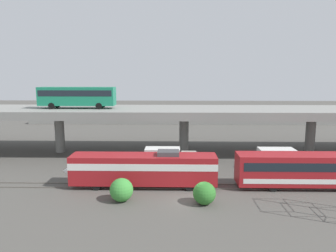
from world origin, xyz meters
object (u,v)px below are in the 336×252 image
(transit_bus_on_overpass, at_px, (77,96))
(service_truck_east, at_px, (283,159))
(train_locomotive, at_px, (136,168))
(parked_car_2, at_px, (283,113))
(parked_car_5, at_px, (194,113))
(parked_car_3, at_px, (243,114))
(parked_car_0, at_px, (268,114))
(parked_car_1, at_px, (137,113))
(parked_car_4, at_px, (219,113))
(service_truck_west, at_px, (169,158))
(train_coach_lead, at_px, (333,169))
(parked_car_6, at_px, (181,114))

(transit_bus_on_overpass, height_order, service_truck_east, transit_bus_on_overpass)
(transit_bus_on_overpass, bearing_deg, service_truck_east, -17.25)
(train_locomotive, relative_size, parked_car_2, 4.20)
(parked_car_2, bearing_deg, transit_bus_on_overpass, 39.35)
(train_locomotive, xyz_separation_m, service_truck_east, (18.54, 6.15, -0.55))
(parked_car_5, bearing_deg, service_truck_east, 100.67)
(transit_bus_on_overpass, xyz_separation_m, parked_car_3, (33.68, 33.85, -7.09))
(service_truck_east, bearing_deg, parked_car_0, 76.05)
(service_truck_east, xyz_separation_m, parked_car_1, (-24.76, 46.28, 0.64))
(parked_car_5, bearing_deg, parked_car_0, 175.04)
(parked_car_2, relative_size, parked_car_4, 1.01)
(service_truck_west, relative_size, parked_car_4, 1.66)
(parked_car_1, height_order, parked_car_4, same)
(train_coach_lead, bearing_deg, parked_car_5, -76.96)
(parked_car_3, bearing_deg, train_locomotive, -114.53)
(train_locomotive, xyz_separation_m, parked_car_3, (22.47, 49.24, 0.09))
(parked_car_0, height_order, parked_car_5, same)
(train_locomotive, relative_size, transit_bus_on_overpass, 1.45)
(train_locomotive, xyz_separation_m, parked_car_5, (9.74, 52.84, 0.09))
(service_truck_west, relative_size, parked_car_5, 1.45)
(parked_car_2, height_order, parked_car_5, same)
(parked_car_3, distance_m, parked_car_6, 16.58)
(service_truck_east, height_order, parked_car_0, service_truck_east)
(train_locomotive, distance_m, parked_car_1, 52.80)
(parked_car_2, bearing_deg, parked_car_1, 0.56)
(train_locomotive, xyz_separation_m, parked_car_6, (5.96, 50.77, 0.09))
(train_coach_lead, xyz_separation_m, parked_car_1, (-28.21, 52.43, 0.11))
(parked_car_0, xyz_separation_m, parked_car_5, (-19.96, 1.73, -0.00))
(train_locomotive, height_order, parked_car_5, train_locomotive)
(parked_car_3, bearing_deg, parked_car_4, 153.12)
(train_coach_lead, bearing_deg, parked_car_1, -61.72)
(parked_car_2, height_order, parked_car_6, same)
(parked_car_1, xyz_separation_m, parked_car_6, (12.18, -1.66, -0.00))
(parked_car_0, bearing_deg, train_locomotive, -120.16)
(train_locomotive, height_order, service_truck_west, train_locomotive)
(train_coach_lead, distance_m, service_truck_west, 19.41)
(parked_car_0, relative_size, parked_car_4, 1.05)
(train_locomotive, height_order, parked_car_4, train_locomotive)
(train_locomotive, relative_size, parked_car_1, 3.75)
(service_truck_west, relative_size, parked_car_2, 1.64)
(train_locomotive, relative_size, parked_car_4, 4.25)
(parked_car_4, bearing_deg, parked_car_3, -26.88)
(service_truck_east, distance_m, parked_car_6, 46.37)
(parked_car_3, xyz_separation_m, parked_car_5, (-12.72, 3.60, -0.00))
(parked_car_6, bearing_deg, parked_car_1, -7.74)
(parked_car_2, relative_size, parked_car_5, 0.89)
(service_truck_west, relative_size, parked_car_0, 1.57)
(service_truck_east, distance_m, parked_car_4, 46.09)
(parked_car_4, bearing_deg, parked_car_2, 2.03)
(train_coach_lead, distance_m, service_truck_east, 7.07)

